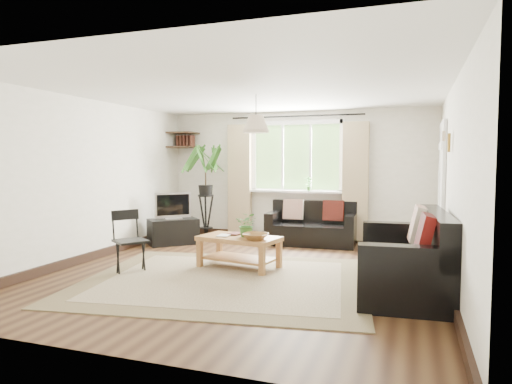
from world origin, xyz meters
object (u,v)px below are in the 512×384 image
(sofa_back, at_px, (311,224))
(coffee_table, at_px, (239,252))
(tv_stand, at_px, (173,231))
(folding_chair, at_px, (131,242))
(sofa_right, at_px, (403,253))
(palm_stand, at_px, (206,191))

(sofa_back, bearing_deg, coffee_table, -107.18)
(coffee_table, xyz_separation_m, tv_stand, (-1.77, 1.31, 0.00))
(sofa_back, distance_m, coffee_table, 2.17)
(coffee_table, distance_m, folding_chair, 1.46)
(sofa_right, relative_size, coffee_table, 1.71)
(folding_chair, bearing_deg, tv_stand, 49.50)
(sofa_back, height_order, sofa_right, sofa_right)
(sofa_right, xyz_separation_m, palm_stand, (-3.63, 2.50, 0.46))
(coffee_table, bearing_deg, sofa_back, 74.82)
(sofa_right, bearing_deg, coffee_table, -105.60)
(sofa_back, height_order, palm_stand, palm_stand)
(palm_stand, height_order, folding_chair, palm_stand)
(sofa_right, bearing_deg, folding_chair, -89.64)
(folding_chair, bearing_deg, coffee_table, -25.28)
(coffee_table, relative_size, palm_stand, 0.60)
(sofa_right, xyz_separation_m, folding_chair, (-3.42, -0.27, -0.03))
(sofa_right, height_order, tv_stand, sofa_right)
(tv_stand, relative_size, folding_chair, 1.02)
(sofa_right, distance_m, tv_stand, 4.30)
(tv_stand, bearing_deg, folding_chair, -120.69)
(sofa_back, relative_size, palm_stand, 0.86)
(sofa_right, distance_m, palm_stand, 4.43)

